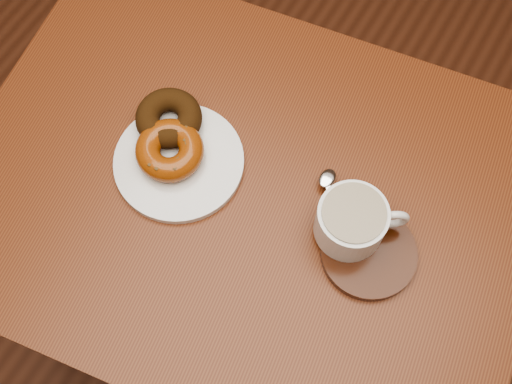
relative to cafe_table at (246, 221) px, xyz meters
The scene contains 8 objects.
ground 0.74m from the cafe_table, behind, with size 6.00×6.00×0.00m, color #572D1B.
cafe_table is the anchor object (origin of this frame).
donut_plate 0.18m from the cafe_table, behind, with size 0.20×0.20×0.01m, color silver.
donut_cinnamon 0.23m from the cafe_table, 167.68° to the left, with size 0.10×0.10×0.04m, color #341D0A.
donut_caramel 0.21m from the cafe_table, behind, with size 0.14×0.14×0.04m.
saucer 0.25m from the cafe_table, ahead, with size 0.14×0.14×0.01m, color #331306.
coffee_cup 0.25m from the cafe_table, ahead, with size 0.12×0.10×0.07m.
teaspoon 0.20m from the cafe_table, 31.85° to the left, with size 0.07×0.10×0.01m.
Camera 1 is at (0.46, -0.32, 1.74)m, focal length 45.00 mm.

